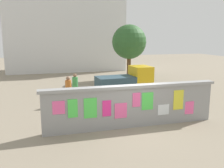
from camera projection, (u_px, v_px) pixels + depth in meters
name	position (u px, v px, depth m)	size (l,w,h in m)	color
ground	(94.00, 89.00, 18.02)	(60.00, 60.00, 0.00)	gray
poster_wall	(132.00, 106.00, 10.28)	(7.61, 0.42, 1.81)	gray
auto_rickshaw_truck	(127.00, 81.00, 15.99)	(3.69, 1.72, 1.85)	black
motorcycle	(161.00, 98.00, 13.32)	(1.87, 0.69, 0.87)	black
bicycle_near	(75.00, 106.00, 12.22)	(1.71, 0.44, 0.95)	black
bicycle_far	(131.00, 106.00, 12.18)	(1.71, 0.44, 0.95)	black
person_walking	(68.00, 88.00, 13.58)	(0.45, 0.45, 1.62)	#3F994C
person_bystander	(75.00, 84.00, 14.59)	(0.37, 0.37, 1.62)	purple
tree_roadside	(129.00, 42.00, 21.06)	(2.95, 2.95, 4.79)	brown
building_background	(66.00, 31.00, 27.08)	(12.87, 4.70, 8.76)	silver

